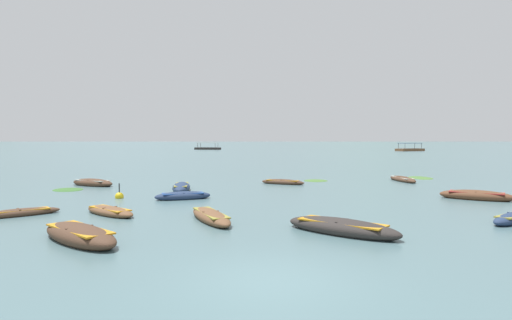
{
  "coord_description": "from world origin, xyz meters",
  "views": [
    {
      "loc": [
        -1.13,
        -9.39,
        3.16
      ],
      "look_at": [
        2.43,
        32.79,
        1.18
      ],
      "focal_mm": 29.65,
      "sensor_mm": 36.0,
      "label": 1
    }
  ],
  "objects_px": {
    "rowboat_4": "(19,213)",
    "rowboat_5": "(181,187)",
    "rowboat_3": "(80,235)",
    "rowboat_7": "(283,182)",
    "rowboat_2": "(403,179)",
    "rowboat_0": "(110,211)",
    "rowboat_8": "(93,183)",
    "ferry_0": "(410,149)",
    "rowboat_1": "(211,216)",
    "ferry_1": "(208,148)",
    "rowboat_11": "(476,196)",
    "mooring_buoy": "(119,196)",
    "rowboat_10": "(342,228)",
    "rowboat_9": "(183,196)"
  },
  "relations": [
    {
      "from": "rowboat_1",
      "to": "rowboat_7",
      "type": "bearing_deg",
      "value": 70.18
    },
    {
      "from": "rowboat_4",
      "to": "rowboat_5",
      "type": "xyz_separation_m",
      "value": [
        5.95,
        8.49,
        0.07
      ]
    },
    {
      "from": "ferry_0",
      "to": "rowboat_4",
      "type": "bearing_deg",
      "value": -122.21
    },
    {
      "from": "ferry_0",
      "to": "mooring_buoy",
      "type": "height_order",
      "value": "ferry_0"
    },
    {
      "from": "rowboat_7",
      "to": "ferry_0",
      "type": "bearing_deg",
      "value": 60.35
    },
    {
      "from": "rowboat_7",
      "to": "rowboat_10",
      "type": "bearing_deg",
      "value": -91.34
    },
    {
      "from": "rowboat_1",
      "to": "rowboat_2",
      "type": "xyz_separation_m",
      "value": [
        14.45,
        14.9,
        -0.02
      ]
    },
    {
      "from": "ferry_0",
      "to": "rowboat_1",
      "type": "bearing_deg",
      "value": -118.45
    },
    {
      "from": "ferry_1",
      "to": "rowboat_3",
      "type": "bearing_deg",
      "value": -90.06
    },
    {
      "from": "rowboat_0",
      "to": "rowboat_2",
      "type": "relative_size",
      "value": 0.73
    },
    {
      "from": "rowboat_10",
      "to": "rowboat_11",
      "type": "height_order",
      "value": "same"
    },
    {
      "from": "rowboat_1",
      "to": "ferry_1",
      "type": "relative_size",
      "value": 0.44
    },
    {
      "from": "rowboat_10",
      "to": "rowboat_8",
      "type": "bearing_deg",
      "value": 128.64
    },
    {
      "from": "rowboat_3",
      "to": "rowboat_11",
      "type": "relative_size",
      "value": 1.04
    },
    {
      "from": "rowboat_8",
      "to": "mooring_buoy",
      "type": "distance_m",
      "value": 7.54
    },
    {
      "from": "rowboat_4",
      "to": "rowboat_10",
      "type": "xyz_separation_m",
      "value": [
        12.52,
        -4.4,
        0.08
      ]
    },
    {
      "from": "rowboat_7",
      "to": "rowboat_8",
      "type": "bearing_deg",
      "value": 179.67
    },
    {
      "from": "rowboat_3",
      "to": "ferry_0",
      "type": "xyz_separation_m",
      "value": [
        60.04,
        106.55,
        0.24
      ]
    },
    {
      "from": "rowboat_9",
      "to": "rowboat_10",
      "type": "distance_m",
      "value": 10.8
    },
    {
      "from": "rowboat_3",
      "to": "rowboat_7",
      "type": "xyz_separation_m",
      "value": [
        8.87,
        16.65,
        -0.07
      ]
    },
    {
      "from": "rowboat_1",
      "to": "rowboat_7",
      "type": "distance_m",
      "value": 14.37
    },
    {
      "from": "ferry_0",
      "to": "ferry_1",
      "type": "relative_size",
      "value": 1.0
    },
    {
      "from": "rowboat_4",
      "to": "rowboat_7",
      "type": "distance_m",
      "value": 17.48
    },
    {
      "from": "rowboat_9",
      "to": "rowboat_10",
      "type": "relative_size",
      "value": 0.81
    },
    {
      "from": "rowboat_10",
      "to": "mooring_buoy",
      "type": "bearing_deg",
      "value": 135.23
    },
    {
      "from": "rowboat_4",
      "to": "mooring_buoy",
      "type": "relative_size",
      "value": 3.25
    },
    {
      "from": "rowboat_8",
      "to": "ferry_0",
      "type": "height_order",
      "value": "ferry_0"
    },
    {
      "from": "rowboat_9",
      "to": "rowboat_10",
      "type": "height_order",
      "value": "rowboat_10"
    },
    {
      "from": "rowboat_1",
      "to": "ferry_1",
      "type": "xyz_separation_m",
      "value": [
        -3.86,
        127.47,
        0.28
      ]
    },
    {
      "from": "rowboat_4",
      "to": "rowboat_5",
      "type": "distance_m",
      "value": 10.37
    },
    {
      "from": "rowboat_2",
      "to": "ferry_0",
      "type": "relative_size",
      "value": 0.45
    },
    {
      "from": "ferry_1",
      "to": "rowboat_1",
      "type": "bearing_deg",
      "value": -88.27
    },
    {
      "from": "rowboat_2",
      "to": "rowboat_3",
      "type": "distance_m",
      "value": 25.8
    },
    {
      "from": "rowboat_0",
      "to": "rowboat_3",
      "type": "xyz_separation_m",
      "value": [
        0.31,
        -4.84,
        0.07
      ]
    },
    {
      "from": "rowboat_0",
      "to": "ferry_0",
      "type": "relative_size",
      "value": 0.32
    },
    {
      "from": "rowboat_7",
      "to": "rowboat_10",
      "type": "height_order",
      "value": "rowboat_10"
    },
    {
      "from": "rowboat_2",
      "to": "rowboat_9",
      "type": "height_order",
      "value": "rowboat_9"
    },
    {
      "from": "rowboat_1",
      "to": "mooring_buoy",
      "type": "xyz_separation_m",
      "value": [
        -5.11,
        6.87,
        -0.06
      ]
    },
    {
      "from": "ferry_0",
      "to": "mooring_buoy",
      "type": "bearing_deg",
      "value": -122.35
    },
    {
      "from": "rowboat_3",
      "to": "rowboat_11",
      "type": "distance_m",
      "value": 19.68
    },
    {
      "from": "rowboat_2",
      "to": "rowboat_5",
      "type": "height_order",
      "value": "rowboat_5"
    },
    {
      "from": "rowboat_5",
      "to": "rowboat_8",
      "type": "bearing_deg",
      "value": 152.33
    },
    {
      "from": "ferry_1",
      "to": "mooring_buoy",
      "type": "relative_size",
      "value": 9.56
    },
    {
      "from": "rowboat_0",
      "to": "rowboat_3",
      "type": "bearing_deg",
      "value": -86.33
    },
    {
      "from": "rowboat_10",
      "to": "mooring_buoy",
      "type": "xyz_separation_m",
      "value": [
        -9.61,
        9.53,
        -0.1
      ]
    },
    {
      "from": "rowboat_4",
      "to": "rowboat_10",
      "type": "distance_m",
      "value": 13.27
    },
    {
      "from": "rowboat_3",
      "to": "rowboat_0",
      "type": "bearing_deg",
      "value": 93.67
    },
    {
      "from": "rowboat_2",
      "to": "ferry_0",
      "type": "xyz_separation_m",
      "value": [
        41.59,
        88.52,
        0.3
      ]
    },
    {
      "from": "rowboat_0",
      "to": "rowboat_9",
      "type": "height_order",
      "value": "rowboat_9"
    },
    {
      "from": "rowboat_2",
      "to": "rowboat_7",
      "type": "xyz_separation_m",
      "value": [
        -9.58,
        -1.38,
        -0.01
      ]
    }
  ]
}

